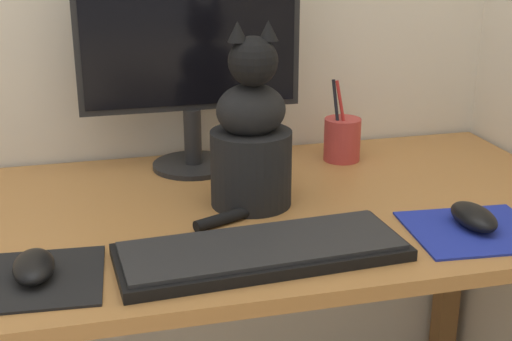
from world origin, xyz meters
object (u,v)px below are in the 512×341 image
at_px(monitor, 190,43).
at_px(pen_cup, 342,139).
at_px(keyboard, 262,251).
at_px(computer_mouse_right, 474,217).
at_px(computer_mouse_left, 34,266).
at_px(cat, 251,139).

relative_size(monitor, pen_cup, 2.60).
xyz_separation_m(keyboard, computer_mouse_right, (0.37, 0.02, 0.01)).
bearing_deg(monitor, keyboard, -85.93).
height_order(computer_mouse_left, pen_cup, pen_cup).
bearing_deg(pen_cup, monitor, 174.99).
relative_size(monitor, keyboard, 1.02).
distance_m(monitor, keyboard, 0.51).
bearing_deg(monitor, computer_mouse_left, -125.36).
bearing_deg(computer_mouse_left, monitor, 54.64).
bearing_deg(cat, computer_mouse_left, -155.06).
height_order(computer_mouse_left, cat, cat).
bearing_deg(pen_cup, computer_mouse_left, -147.21).
xyz_separation_m(keyboard, cat, (0.04, 0.22, 0.11)).
distance_m(keyboard, cat, 0.25).
distance_m(computer_mouse_left, computer_mouse_right, 0.70).
relative_size(monitor, computer_mouse_left, 4.43).
bearing_deg(keyboard, cat, 77.12).
distance_m(monitor, computer_mouse_right, 0.63).
distance_m(keyboard, pen_cup, 0.50).
relative_size(cat, pen_cup, 1.88).
distance_m(monitor, computer_mouse_left, 0.57).
relative_size(monitor, cat, 1.38).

